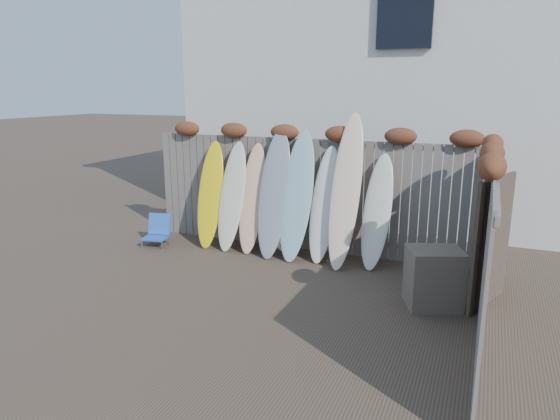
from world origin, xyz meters
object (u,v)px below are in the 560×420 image
at_px(wooden_crate, 434,278).
at_px(lattice_panel, 492,242).
at_px(beach_chair, 157,231).
at_px(surfboard_0, 210,194).

height_order(wooden_crate, lattice_panel, lattice_panel).
bearing_deg(wooden_crate, lattice_panel, 29.21).
xyz_separation_m(wooden_crate, lattice_panel, (0.66, 0.37, 0.47)).
bearing_deg(beach_chair, surfboard_0, 23.53).
xyz_separation_m(beach_chair, surfboard_0, (0.92, 0.40, 0.69)).
distance_m(beach_chair, lattice_panel, 5.75).
bearing_deg(beach_chair, wooden_crate, -9.36).
bearing_deg(lattice_panel, wooden_crate, -130.02).
relative_size(beach_chair, lattice_panel, 0.33).
height_order(beach_chair, lattice_panel, lattice_panel).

